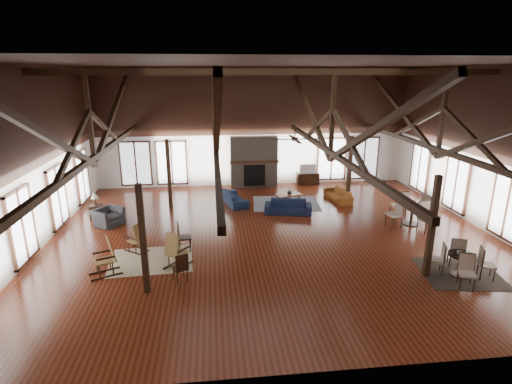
{
  "coord_description": "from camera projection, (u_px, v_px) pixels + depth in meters",
  "views": [
    {
      "loc": [
        -2.12,
        -13.41,
        5.74
      ],
      "look_at": [
        -0.52,
        1.0,
        1.38
      ],
      "focal_mm": 28.0,
      "sensor_mm": 36.0,
      "label": 1
    }
  ],
  "objects": [
    {
      "name": "floor",
      "position": [
        273.0,
        235.0,
        14.64
      ],
      "size": [
        16.0,
        16.0,
        0.0
      ],
      "primitive_type": "plane",
      "color": "maroon",
      "rests_on": "ground"
    },
    {
      "name": "ceiling",
      "position": [
        275.0,
        64.0,
        12.91
      ],
      "size": [
        16.0,
        14.0,
        0.02
      ],
      "primitive_type": "cube",
      "color": "black",
      "rests_on": "wall_back"
    },
    {
      "name": "wall_back",
      "position": [
        253.0,
        128.0,
        20.44
      ],
      "size": [
        16.0,
        0.02,
        6.0
      ],
      "primitive_type": "cube",
      "color": "white",
      "rests_on": "floor"
    },
    {
      "name": "wall_front",
      "position": [
        334.0,
        232.0,
        7.11
      ],
      "size": [
        16.0,
        0.02,
        6.0
      ],
      "primitive_type": "cube",
      "color": "white",
      "rests_on": "floor"
    },
    {
      "name": "wall_left",
      "position": [
        30.0,
        160.0,
        12.93
      ],
      "size": [
        0.02,
        14.0,
        6.0
      ],
      "primitive_type": "cube",
      "color": "white",
      "rests_on": "floor"
    },
    {
      "name": "wall_right",
      "position": [
        490.0,
        150.0,
        14.62
      ],
      "size": [
        0.02,
        14.0,
        6.0
      ],
      "primitive_type": "cube",
      "color": "white",
      "rests_on": "floor"
    },
    {
      "name": "roof_truss",
      "position": [
        274.0,
        125.0,
        13.48
      ],
      "size": [
        15.6,
        14.07,
        3.14
      ],
      "color": "black",
      "rests_on": "wall_back"
    },
    {
      "name": "post_grid",
      "position": [
        274.0,
        196.0,
        14.2
      ],
      "size": [
        8.16,
        7.16,
        3.05
      ],
      "color": "black",
      "rests_on": "floor"
    },
    {
      "name": "fireplace",
      "position": [
        254.0,
        162.0,
        20.62
      ],
      "size": [
        2.5,
        0.69,
        2.6
      ],
      "color": "#706355",
      "rests_on": "floor"
    },
    {
      "name": "ceiling_fan",
      "position": [
        295.0,
        138.0,
        12.67
      ],
      "size": [
        1.6,
        1.6,
        0.75
      ],
      "color": "black",
      "rests_on": "roof_truss"
    },
    {
      "name": "sofa_navy_front",
      "position": [
        288.0,
        207.0,
        16.84
      ],
      "size": [
        2.07,
        1.14,
        0.57
      ],
      "primitive_type": "imported",
      "rotation": [
        0.0,
        0.0,
        -0.2
      ],
      "color": "#131A34",
      "rests_on": "floor"
    },
    {
      "name": "sofa_navy_left",
      "position": [
        234.0,
        198.0,
        18.06
      ],
      "size": [
        2.07,
        1.22,
        0.57
      ],
      "primitive_type": "imported",
      "rotation": [
        0.0,
        0.0,
        1.82
      ],
      "color": "#16233C",
      "rests_on": "floor"
    },
    {
      "name": "sofa_orange",
      "position": [
        338.0,
        194.0,
        18.6
      ],
      "size": [
        1.91,
        0.92,
        0.54
      ],
      "primitive_type": "imported",
      "rotation": [
        0.0,
        0.0,
        -1.46
      ],
      "color": "brown",
      "rests_on": "floor"
    },
    {
      "name": "coffee_table",
      "position": [
        288.0,
        195.0,
        18.06
      ],
      "size": [
        1.28,
        0.91,
        0.44
      ],
      "rotation": [
        0.0,
        0.0,
        0.32
      ],
      "color": "brown",
      "rests_on": "floor"
    },
    {
      "name": "vase",
      "position": [
        289.0,
        192.0,
        18.05
      ],
      "size": [
        0.23,
        0.23,
        0.21
      ],
      "primitive_type": "imported",
      "rotation": [
        0.0,
        0.0,
        -0.15
      ],
      "color": "#B2B2B2",
      "rests_on": "coffee_table"
    },
    {
      "name": "armchair",
      "position": [
        108.0,
        217.0,
        15.55
      ],
      "size": [
        1.32,
        1.35,
        0.66
      ],
      "primitive_type": "imported",
      "rotation": [
        0.0,
        0.0,
        0.93
      ],
      "color": "#2C2D2E",
      "rests_on": "floor"
    },
    {
      "name": "side_table_lamp",
      "position": [
        96.0,
        209.0,
        16.14
      ],
      "size": [
        0.45,
        0.45,
        1.14
      ],
      "color": "black",
      "rests_on": "floor"
    },
    {
      "name": "rocking_chair_a",
      "position": [
        138.0,
        238.0,
        13.17
      ],
      "size": [
        0.87,
        0.81,
        1.01
      ],
      "rotation": [
        0.0,
        0.0,
        0.92
      ],
      "color": "olive",
      "rests_on": "floor"
    },
    {
      "name": "rocking_chair_b",
      "position": [
        175.0,
        251.0,
        12.08
      ],
      "size": [
        0.91,
        0.98,
        1.13
      ],
      "rotation": [
        0.0,
        0.0,
        -0.66
      ],
      "color": "olive",
      "rests_on": "floor"
    },
    {
      "name": "rocking_chair_c",
      "position": [
        108.0,
        257.0,
        11.7
      ],
      "size": [
        1.01,
        0.8,
        1.15
      ],
      "rotation": [
        0.0,
        0.0,
        1.99
      ],
      "color": "olive",
      "rests_on": "floor"
    },
    {
      "name": "side_chair_a",
      "position": [
        181.0,
        234.0,
        13.22
      ],
      "size": [
        0.47,
        0.47,
        1.02
      ],
      "rotation": [
        0.0,
        0.0,
        -1.46
      ],
      "color": "black",
      "rests_on": "floor"
    },
    {
      "name": "side_chair_b",
      "position": [
        181.0,
        266.0,
        11.21
      ],
      "size": [
        0.5,
        0.5,
        0.89
      ],
      "rotation": [
        0.0,
        0.0,
        0.44
      ],
      "color": "black",
      "rests_on": "floor"
    },
    {
      "name": "cafe_table_near",
      "position": [
        461.0,
        261.0,
        11.6
      ],
      "size": [
        1.84,
        1.84,
        0.95
      ],
      "rotation": [
        0.0,
        0.0,
        -0.36
      ],
      "color": "black",
      "rests_on": "floor"
    },
    {
      "name": "cafe_table_far",
      "position": [
        412.0,
        210.0,
        15.54
      ],
      "size": [
        2.24,
        2.24,
        1.14
      ],
      "rotation": [
        0.0,
        0.0,
        0.2
      ],
      "color": "black",
      "rests_on": "floor"
    },
    {
      "name": "cup_near",
      "position": [
        459.0,
        253.0,
        11.54
      ],
      "size": [
        0.14,
        0.14,
        0.1
      ],
      "primitive_type": "imported",
      "rotation": [
        0.0,
        0.0,
        0.1
      ],
      "color": "#B2B2B2",
      "rests_on": "cafe_table_near"
    },
    {
      "name": "cup_far",
      "position": [
        413.0,
        203.0,
        15.49
      ],
      "size": [
        0.16,
        0.16,
        0.1
      ],
      "primitive_type": "imported",
      "rotation": [
        0.0,
        0.0,
        0.39
      ],
      "color": "#B2B2B2",
      "rests_on": "cafe_table_far"
    },
    {
      "name": "tv_console",
      "position": [
        308.0,
        179.0,
        21.29
      ],
      "size": [
        1.18,
        0.44,
        0.59
      ],
      "primitive_type": "cube",
      "color": "black",
      "rests_on": "floor"
    },
    {
      "name": "television",
      "position": [
        307.0,
        169.0,
        21.13
      ],
      "size": [
        0.88,
        0.18,
        0.5
      ],
      "primitive_type": "imported",
      "rotation": [
        0.0,
        0.0,
        0.07
      ],
      "color": "#B2B2B2",
      "rests_on": "tv_console"
    },
    {
      "name": "rug_tan",
      "position": [
        152.0,
        260.0,
        12.69
      ],
      "size": [
        2.67,
        2.16,
        0.01
      ],
      "primitive_type": "cube",
      "rotation": [
        0.0,
        0.0,
        0.06
      ],
      "color": "tan",
      "rests_on": "floor"
    },
    {
      "name": "rug_navy",
      "position": [
        286.0,
        203.0,
        18.18
      ],
      "size": [
        3.14,
        2.48,
        0.01
      ],
      "primitive_type": "cube",
      "rotation": [
        0.0,
        0.0,
        -0.09
      ],
      "color": "#161D3F",
      "rests_on": "floor"
    },
    {
      "name": "rug_dark",
      "position": [
        460.0,
        273.0,
        11.85
      ],
      "size": [
        2.5,
        2.33,
        0.01
      ],
      "primitive_type": "cube",
      "rotation": [
        0.0,
        0.0,
        -0.16
      ],
      "color": "black",
      "rests_on": "floor"
    }
  ]
}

